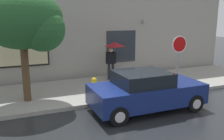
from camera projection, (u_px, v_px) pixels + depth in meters
The scene contains 8 objects.
ground_plane at pixel (109, 116), 8.58m from camera, with size 60.00×60.00×0.00m, color black.
sidewalk at pixel (85, 90), 11.27m from camera, with size 20.00×4.00×0.15m, color gray.
building_facade at pixel (69, 14), 12.78m from camera, with size 20.00×0.67×7.00m.
parked_car at pixel (146, 91), 8.99m from camera, with size 4.12×1.94×1.46m.
fire_hydrant at pixel (94, 87), 10.27m from camera, with size 0.30×0.44×0.76m.
pedestrian_with_umbrella at pixel (114, 49), 12.68m from camera, with size 1.08×1.08×1.95m.
street_tree at pixel (26, 21), 9.04m from camera, with size 3.02×2.56×4.29m.
stop_sign at pixel (179, 52), 10.96m from camera, with size 0.76×0.10×2.41m.
Camera 1 is at (-3.04, -7.45, 3.40)m, focal length 39.53 mm.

